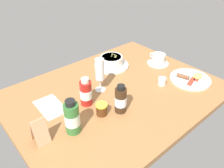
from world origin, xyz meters
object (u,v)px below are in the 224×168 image
Objects in this scene: coffee_cup at (158,59)px; wine_glass at (100,71)px; sauce_bottle_green at (72,118)px; sauce_bottle_brown at (121,100)px; sauce_bottle_red at (86,93)px; cutlery_setting at (51,107)px; breakfast_plate at (191,79)px; porridge_bowl at (112,62)px; menu_card at (39,131)px; jam_jar at (102,109)px; creamer_jug at (162,81)px.

coffee_cup is 0.76× the size of wine_glass.
sauce_bottle_brown is at bearing 171.91° from sauce_bottle_green.
coffee_cup is 59.65cm from sauce_bottle_red.
cutlery_setting is 0.80× the size of breakfast_plate.
cutlery_setting is 1.25× the size of sauce_bottle_red.
coffee_cup is at bearing -176.26° from sauce_bottle_red.
porridge_bowl reaches higher than coffee_cup.
coffee_cup reaches higher than cutlery_setting.
sauce_bottle_brown is at bearing 168.94° from menu_card.
porridge_bowl reaches higher than breakfast_plate.
jam_jar reaches higher than cutlery_setting.
sauce_bottle_green is 24.27cm from sauce_bottle_brown.
sauce_bottle_red reaches higher than breakfast_plate.
coffee_cup is at bearing -135.73° from creamer_jug.
sauce_bottle_green is 1.43× the size of menu_card.
wine_glass is (28.94, -18.58, 9.42)cm from creamer_jug.
jam_jar is (11.92, 16.13, -8.73)cm from wine_glass.
sauce_bottle_red reaches higher than coffee_cup.
menu_card is at bearing 17.51° from wine_glass.
breakfast_plate is (-16.33, 7.99, -1.35)cm from creamer_jug.
jam_jar is 16.41cm from sauce_bottle_green.
sauce_bottle_green is at bearing -7.75° from breakfast_plate.
jam_jar is at bearing -3.43° from creamer_jug.
coffee_cup is at bearing 146.02° from porridge_bowl.
sauce_bottle_green reaches higher than breakfast_plate.
sauce_bottle_red is (12.62, 5.06, -5.10)cm from wine_glass.
wine_glass is at bearing -32.70° from creamer_jug.
porridge_bowl reaches higher than jam_jar.
sauce_bottle_green reaches higher than creamer_jug.
porridge_bowl is at bearing -148.59° from sauce_bottle_red.
breakfast_plate is (-23.69, 42.39, -2.31)cm from porridge_bowl.
creamer_jug is at bearing 44.27° from coffee_cup.
sauce_bottle_green is (27.72, 16.63, -4.34)cm from wine_glass.
coffee_cup is 0.96× the size of sauce_bottle_red.
sauce_bottle_green is (15.10, 11.58, 0.76)cm from sauce_bottle_red.
coffee_cup is (-25.22, 17.00, -0.14)cm from porridge_bowl.
coffee_cup is 0.61× the size of breakfast_plate.
menu_card is (87.45, 11.65, 2.56)cm from coffee_cup.
wine_glass is at bearing -30.41° from breakfast_plate.
coffee_cup is 2.39× the size of jam_jar.
menu_card is (69.59, -5.76, 3.38)cm from creamer_jug.
sauce_bottle_red is 17.44cm from sauce_bottle_brown.
wine_glass is 21.03cm from sauce_bottle_brown.
sauce_bottle_red is at bearing -164.51° from menu_card.
creamer_jug is 43.92cm from sauce_bottle_red.
wine_glass is 1.62× the size of menu_card.
menu_card is (40.65, 12.82, -6.04)cm from wine_glass.
menu_card is at bearing 24.72° from porridge_bowl.
menu_card is (28.03, 7.77, -0.94)cm from sauce_bottle_red.
sauce_bottle_red reaches higher than creamer_jug.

